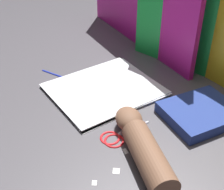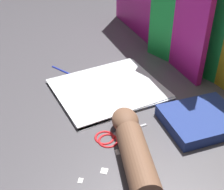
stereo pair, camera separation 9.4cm
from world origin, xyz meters
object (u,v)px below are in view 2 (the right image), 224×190
object	(u,v)px
paper_stack	(108,89)
hand_forearm	(134,148)
scissors	(113,135)
book_closed	(201,119)

from	to	relation	value
paper_stack	hand_forearm	distance (m)	0.32
scissors	hand_forearm	distance (m)	0.10
paper_stack	scissors	distance (m)	0.23
book_closed	scissors	world-z (taller)	book_closed
book_closed	hand_forearm	world-z (taller)	hand_forearm
book_closed	scissors	size ratio (longest dim) A/B	1.43
book_closed	hand_forearm	bearing A→B (deg)	-87.52
paper_stack	scissors	world-z (taller)	paper_stack
book_closed	hand_forearm	size ratio (longest dim) A/B	0.79
paper_stack	scissors	xyz separation A→B (m)	(0.20, -0.11, -0.00)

